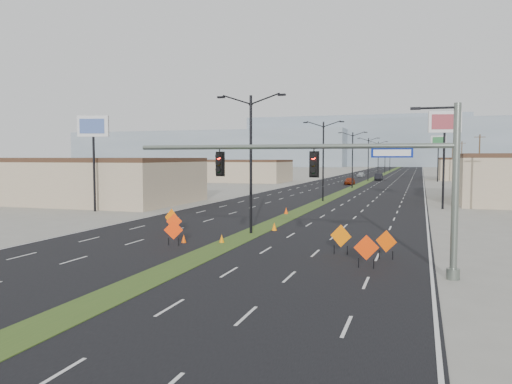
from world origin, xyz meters
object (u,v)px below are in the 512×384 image
(construction_sign_1, at_px, (173,231))
(cone_2, at_px, (274,227))
(construction_sign_0, at_px, (174,222))
(pole_sign_east_far, at_px, (438,144))
(signal_mast, at_px, (352,174))
(cone_3, at_px, (286,211))
(streetlight_1, at_px, (323,158))
(construction_sign_3, at_px, (341,237))
(streetlight_0, at_px, (251,159))
(car_mid, at_px, (379,177))
(car_far, at_px, (361,175))
(car_left, at_px, (350,181))
(streetlight_5, at_px, (385,158))
(construction_sign_2, at_px, (172,219))
(pole_sign_west, at_px, (93,133))
(cone_0, at_px, (184,239))
(streetlight_4, at_px, (378,158))
(pole_sign_east_near, at_px, (445,129))
(construction_sign_5, at_px, (386,242))
(cone_1, at_px, (222,239))
(construction_sign_4, at_px, (366,249))
(streetlight_3, at_px, (368,158))
(streetlight_2, at_px, (352,158))

(construction_sign_1, height_order, cone_2, construction_sign_1)
(construction_sign_0, distance_m, pole_sign_east_far, 91.18)
(signal_mast, relative_size, cone_3, 24.33)
(streetlight_1, relative_size, construction_sign_3, 5.80)
(streetlight_0, distance_m, streetlight_1, 28.00)
(streetlight_1, relative_size, car_mid, 2.02)
(car_far, bearing_deg, streetlight_1, -82.29)
(streetlight_1, distance_m, cone_3, 16.06)
(car_mid, bearing_deg, car_left, -100.92)
(streetlight_0, distance_m, streetlight_5, 140.00)
(construction_sign_2, relative_size, construction_sign_3, 1.03)
(streetlight_5, xyz_separation_m, car_left, (-2.00, -72.38, -4.66))
(streetlight_5, relative_size, pole_sign_west, 1.02)
(signal_mast, bearing_deg, cone_0, 156.78)
(streetlight_4, bearing_deg, cone_3, -90.43)
(car_mid, distance_m, cone_2, 87.37)
(construction_sign_0, distance_m, cone_2, 7.55)
(construction_sign_0, xyz_separation_m, pole_sign_west, (-14.98, 11.20, 7.12))
(construction_sign_0, xyz_separation_m, cone_3, (4.43, 14.83, -0.56))
(streetlight_0, bearing_deg, pole_sign_east_near, 58.70)
(construction_sign_3, xyz_separation_m, pole_sign_east_far, (7.86, 92.28, 7.59))
(construction_sign_5, bearing_deg, cone_1, -169.87)
(streetlight_1, xyz_separation_m, construction_sign_2, (-5.70, -29.42, -4.36))
(construction_sign_4, height_order, cone_1, construction_sign_4)
(streetlight_1, height_order, streetlight_4, same)
(construction_sign_0, height_order, construction_sign_4, construction_sign_4)
(streetlight_4, height_order, pole_sign_east_far, pole_sign_east_far)
(pole_sign_east_near, bearing_deg, streetlight_5, 84.60)
(streetlight_0, distance_m, construction_sign_1, 8.27)
(streetlight_3, height_order, construction_sign_0, streetlight_3)
(cone_0, bearing_deg, pole_sign_east_near, 59.01)
(cone_3, bearing_deg, pole_sign_east_far, 77.72)
(pole_sign_west, relative_size, pole_sign_east_near, 0.93)
(construction_sign_2, bearing_deg, pole_sign_west, 160.40)
(construction_sign_3, distance_m, cone_1, 8.07)
(streetlight_4, relative_size, car_far, 2.27)
(cone_3, bearing_deg, construction_sign_3, -66.27)
(signal_mast, xyz_separation_m, streetlight_0, (-8.56, 10.00, 0.63))
(car_mid, distance_m, pole_sign_east_far, 15.67)
(streetlight_4, height_order, cone_3, streetlight_4)
(cone_2, height_order, pole_sign_west, pole_sign_west)
(signal_mast, xyz_separation_m, construction_sign_2, (-14.26, 8.59, -3.74))
(construction_sign_2, distance_m, cone_0, 4.70)
(construction_sign_4, distance_m, cone_1, 10.72)
(streetlight_2, bearing_deg, cone_2, -88.71)
(streetlight_2, bearing_deg, pole_sign_east_far, 63.34)
(construction_sign_4, relative_size, cone_0, 3.04)
(car_left, xyz_separation_m, pole_sign_east_far, (17.30, 18.84, 7.86))
(car_left, relative_size, construction_sign_3, 2.57)
(construction_sign_3, bearing_deg, streetlight_0, 159.00)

